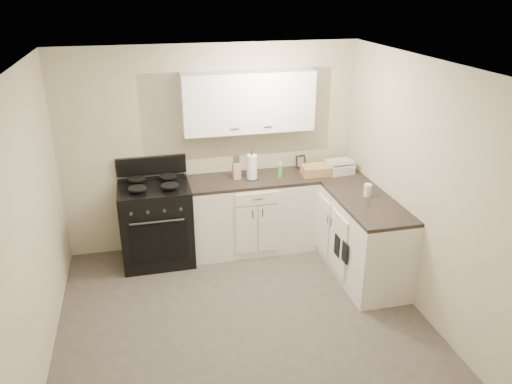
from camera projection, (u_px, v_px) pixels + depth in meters
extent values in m
plane|color=#473F38|center=(244.00, 323.00, 4.96)|extent=(3.60, 3.60, 0.00)
plane|color=white|center=(241.00, 67.00, 3.99)|extent=(3.60, 3.60, 0.00)
plane|color=beige|center=(212.00, 149.00, 6.08)|extent=(3.60, 0.00, 3.60)
plane|color=beige|center=(423.00, 191.00, 4.86)|extent=(0.00, 3.60, 3.60)
plane|color=beige|center=(28.00, 231.00, 4.09)|extent=(0.00, 3.60, 3.60)
plane|color=beige|center=(309.00, 337.00, 2.86)|extent=(3.60, 0.00, 3.60)
cube|color=white|center=(252.00, 215.00, 6.22)|extent=(1.55, 0.60, 0.90)
cube|color=white|center=(353.00, 229.00, 5.87)|extent=(0.60, 1.90, 0.90)
cube|color=black|center=(252.00, 180.00, 6.04)|extent=(1.55, 0.60, 0.04)
cube|color=black|center=(356.00, 192.00, 5.68)|extent=(0.60, 1.90, 0.04)
cube|color=white|center=(248.00, 102.00, 5.81)|extent=(1.55, 0.30, 0.70)
cube|color=black|center=(157.00, 225.00, 5.94)|extent=(0.82, 0.70, 1.00)
cube|color=tan|center=(237.00, 171.00, 5.98)|extent=(0.10, 0.09, 0.20)
cylinder|color=white|center=(252.00, 167.00, 5.95)|extent=(0.16, 0.16, 0.30)
cylinder|color=green|center=(280.00, 171.00, 6.02)|extent=(0.06, 0.06, 0.16)
cube|color=black|center=(301.00, 161.00, 6.35)|extent=(0.13, 0.07, 0.16)
cube|color=tan|center=(316.00, 170.00, 6.12)|extent=(0.36, 0.25, 0.11)
cube|color=silver|center=(339.00, 168.00, 6.20)|extent=(0.32, 0.30, 0.11)
cylinder|color=silver|center=(368.00, 190.00, 5.50)|extent=(0.10, 0.10, 0.14)
cube|color=black|center=(345.00, 252.00, 5.32)|extent=(0.02, 0.13, 0.23)
cube|color=black|center=(337.00, 246.00, 5.52)|extent=(0.02, 0.14, 0.24)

